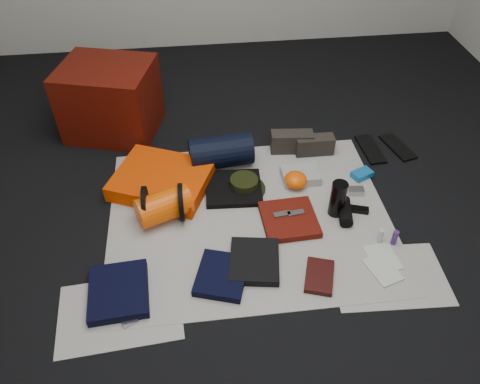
{
  "coord_description": "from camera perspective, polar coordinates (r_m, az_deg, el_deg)",
  "views": [
    {
      "loc": [
        -0.28,
        -1.85,
        1.95
      ],
      "look_at": [
        -0.04,
        0.11,
        0.1
      ],
      "focal_mm": 35.0,
      "sensor_mm": 36.0,
      "label": 1
    }
  ],
  "objects": [
    {
      "name": "newspaper_sheet_front_right",
      "position": [
        2.55,
        17.63,
        -9.73
      ],
      "size": [
        0.6,
        0.43,
        0.0
      ],
      "primitive_type": "cube",
      "rotation": [
        0.0,
        0.0,
        -0.05
      ],
      "color": "beige",
      "rests_on": "floor"
    },
    {
      "name": "tape_roll",
      "position": [
        2.85,
        -0.45,
        1.42
      ],
      "size": [
        0.05,
        0.05,
        0.03
      ],
      "primitive_type": "cylinder",
      "color": "silver",
      "rests_on": "black_tshirt"
    },
    {
      "name": "navy_duffel",
      "position": [
        2.98,
        -2.34,
        4.93
      ],
      "size": [
        0.41,
        0.24,
        0.21
      ],
      "primitive_type": "cylinder",
      "rotation": [
        0.0,
        1.57,
        0.1
      ],
      "color": "black",
      "rests_on": "newspaper_mat"
    },
    {
      "name": "red_shirt",
      "position": [
        2.67,
        6.02,
        -3.35
      ],
      "size": [
        0.32,
        0.32,
        0.04
      ],
      "primitive_type": "cube",
      "rotation": [
        0.0,
        0.0,
        0.05
      ],
      "color": "#571109",
      "rests_on": "newspaper_mat"
    },
    {
      "name": "water_bottle",
      "position": [
        2.7,
        11.83,
        -0.81
      ],
      "size": [
        0.09,
        0.09,
        0.22
      ],
      "primitive_type": "cylinder",
      "rotation": [
        0.0,
        0.0,
        -0.03
      ],
      "color": "black",
      "rests_on": "newspaper_mat"
    },
    {
      "name": "floor",
      "position": [
        2.71,
        1.15,
        -3.26
      ],
      "size": [
        4.5,
        4.5,
        0.02
      ],
      "primitive_type": "cube",
      "color": "black",
      "rests_on": "ground"
    },
    {
      "name": "sack_strap_right",
      "position": [
        2.65,
        -7.17,
        -1.23
      ],
      "size": [
        0.03,
        0.22,
        0.22
      ],
      "primitive_type": "cylinder",
      "rotation": [
        0.0,
        1.57,
        0.0
      ],
      "color": "black",
      "rests_on": "newspaper_mat"
    },
    {
      "name": "sack_strap_left",
      "position": [
        2.66,
        -11.46,
        -1.58
      ],
      "size": [
        0.02,
        0.22,
        0.22
      ],
      "primitive_type": "cylinder",
      "rotation": [
        0.0,
        1.57,
        0.0
      ],
      "color": "black",
      "rests_on": "newspaper_mat"
    },
    {
      "name": "flip_flop_right",
      "position": [
        3.36,
        18.66,
        5.22
      ],
      "size": [
        0.18,
        0.31,
        0.02
      ],
      "primitive_type": "cube",
      "rotation": [
        0.0,
        0.0,
        0.24
      ],
      "color": "black",
      "rests_on": "floor"
    },
    {
      "name": "energy_bar_b",
      "position": [
        2.67,
        6.81,
        -2.56
      ],
      "size": [
        0.1,
        0.05,
        0.01
      ],
      "primitive_type": "cube",
      "rotation": [
        0.0,
        0.0,
        0.14
      ],
      "color": "#A1A1A5",
      "rests_on": "red_shirt"
    },
    {
      "name": "newspaper_sheet_front_left",
      "position": [
        2.38,
        -14.41,
        -13.98
      ],
      "size": [
        0.61,
        0.44,
        0.0
      ],
      "primitive_type": "cube",
      "rotation": [
        0.0,
        0.0,
        0.07
      ],
      "color": "beige",
      "rests_on": "floor"
    },
    {
      "name": "toiletry_clear",
      "position": [
        2.65,
        16.75,
        -5.14
      ],
      "size": [
        0.03,
        0.03,
        0.09
      ],
      "primitive_type": "cylinder",
      "rotation": [
        0.0,
        0.0,
        -0.07
      ],
      "color": "#AFB4AF",
      "rests_on": "newspaper_mat"
    },
    {
      "name": "cyan_case",
      "position": [
        3.04,
        14.64,
        2.11
      ],
      "size": [
        0.15,
        0.12,
        0.04
      ],
      "primitive_type": "cube",
      "rotation": [
        0.0,
        0.0,
        0.42
      ],
      "color": "#105CA0",
      "rests_on": "newspaper_mat"
    },
    {
      "name": "toiletry_purple",
      "position": [
        2.66,
        18.34,
        -5.3
      ],
      "size": [
        0.04,
        0.04,
        0.09
      ],
      "primitive_type": "cylinder",
      "rotation": [
        0.0,
        0.0,
        -0.25
      ],
      "color": "#41206A",
      "rests_on": "newspaper_mat"
    },
    {
      "name": "boonie_crown",
      "position": [
        2.84,
        0.51,
        1.02
      ],
      "size": [
        0.17,
        0.17,
        0.07
      ],
      "primitive_type": "cylinder",
      "color": "black",
      "rests_on": "boonie_brim"
    },
    {
      "name": "key_cluster",
      "position": [
        2.34,
        -13.38,
        -14.81
      ],
      "size": [
        0.1,
        0.1,
        0.01
      ],
      "primitive_type": "cube",
      "rotation": [
        0.0,
        0.0,
        0.39
      ],
      "color": "#A1A1A5",
      "rests_on": "newspaper_mat"
    },
    {
      "name": "speaker",
      "position": [
        2.74,
        12.68,
        -2.33
      ],
      "size": [
        0.11,
        0.2,
        0.08
      ],
      "primitive_type": "cylinder",
      "rotation": [
        1.57,
        0.0,
        -0.19
      ],
      "color": "black",
      "rests_on": "newspaper_mat"
    },
    {
      "name": "energy_bar_a",
      "position": [
        2.66,
        5.13,
        -2.71
      ],
      "size": [
        0.1,
        0.05,
        0.01
      ],
      "primitive_type": "cube",
      "rotation": [
        0.0,
        0.0,
        0.14
      ],
      "color": "#A1A1A5",
      "rests_on": "red_shirt"
    },
    {
      "name": "sunglasses",
      "position": [
        2.81,
        14.3,
        -2.09
      ],
      "size": [
        0.12,
        0.08,
        0.03
      ],
      "primitive_type": "cube",
      "rotation": [
        0.0,
        0.0,
        -0.31
      ],
      "color": "black",
      "rests_on": "newspaper_mat"
    },
    {
      "name": "trousers_charcoal",
      "position": [
        2.46,
        1.78,
        -8.43
      ],
      "size": [
        0.3,
        0.33,
        0.05
      ],
      "primitive_type": "cube",
      "rotation": [
        0.0,
        0.0,
        -0.16
      ],
      "color": "black",
      "rests_on": "newspaper_mat"
    },
    {
      "name": "first_aid_pouch",
      "position": [
        2.94,
        7.37,
        2.05
      ],
      "size": [
        0.23,
        0.18,
        0.06
      ],
      "primitive_type": "cube",
      "rotation": [
        0.0,
        0.0,
        0.02
      ],
      "color": "#919992",
      "rests_on": "newspaper_mat"
    },
    {
      "name": "flip_flop_left",
      "position": [
        3.29,
        15.6,
        5.05
      ],
      "size": [
        0.13,
        0.31,
        0.02
      ],
      "primitive_type": "cube",
      "rotation": [
        0.0,
        0.0,
        0.05
      ],
      "color": "black",
      "rests_on": "floor"
    },
    {
      "name": "map_printout",
      "position": [
        2.61,
        17.01,
        -7.65
      ],
      "size": [
        0.17,
        0.21,
        0.01
      ],
      "primitive_type": "cube",
      "rotation": [
        0.0,
        0.0,
        0.13
      ],
      "color": "#B7B8AF",
      "rests_on": "newspaper_mat"
    },
    {
      "name": "paperback_book",
      "position": [
        2.44,
        9.65,
        -10.09
      ],
      "size": [
        0.2,
        0.25,
        0.03
      ],
      "primitive_type": "cube",
      "rotation": [
        0.0,
        0.0,
        -0.32
      ],
      "color": "black",
      "rests_on": "newspaper_mat"
    },
    {
      "name": "black_tshirt",
      "position": [
        2.85,
        -0.78,
        0.47
      ],
      "size": [
        0.35,
        0.33,
        0.03
      ],
      "primitive_type": "cube",
      "rotation": [
        0.0,
        0.0,
        -0.06
      ],
      "color": "black",
      "rests_on": "newspaper_mat"
    },
    {
      "name": "orange_stuff_sack",
      "position": [
        2.88,
        6.79,
        1.47
      ],
      "size": [
        0.16,
        0.16,
        0.09
      ],
      "primitive_type": "ellipsoid",
      "rotation": [
        0.0,
        0.0,
        0.12
      ],
      "color": "#F14E04",
      "rests_on": "newspaper_mat"
    },
    {
      "name": "sleeping_pad",
      "position": [
        2.89,
        -9.46,
        1.48
      ],
      "size": [
        0.68,
        0.63,
        0.1
      ],
      "primitive_type": "cube",
      "rotation": [
        0.0,
        0.0,
        -0.41
      ],
      "color": "#EB4002",
      "rests_on": "newspaper_mat"
    },
    {
      "name": "trousers_navy_b",
      "position": [
        2.4,
        -2.25,
        -10.12
      ],
      "size": [
        0.31,
        0.34,
        0.04
      ],
      "primitive_type": "cube",
      "rotation": [
        0.0,
        0.0,
        -0.31
      ],
      "color": "black",
      "rests_on": "newspaper_mat"
    },
    {
      "name": "trousers_navy_a",
      "position": [
        2.41,
        -14.57,
        -11.65
      ],
      "size": [
        0.3,
        0.34,
        0.05
      ],
      "primitive_type": "cube",
      "rotation": [
        0.0,
        0.0,
        0.06
      ],
      "color": "black",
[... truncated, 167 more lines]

